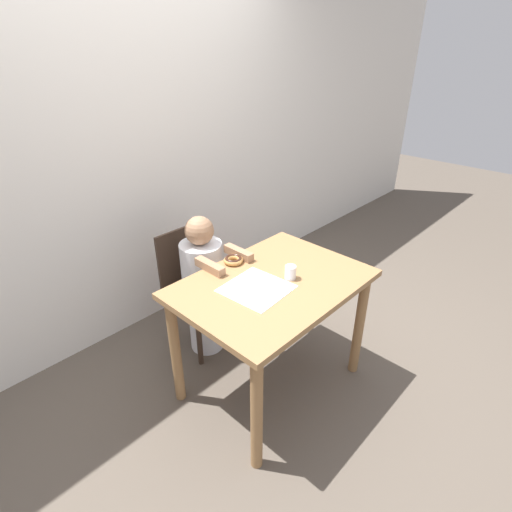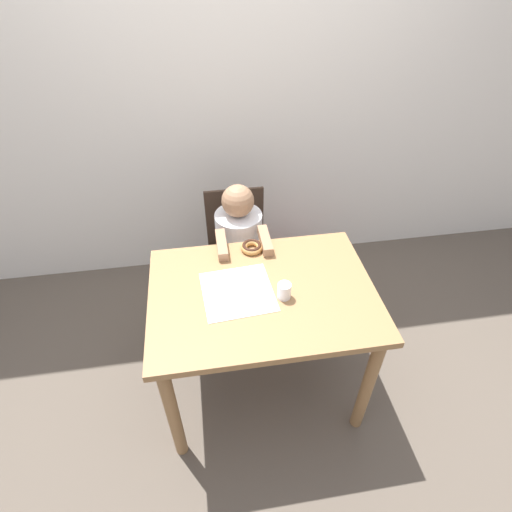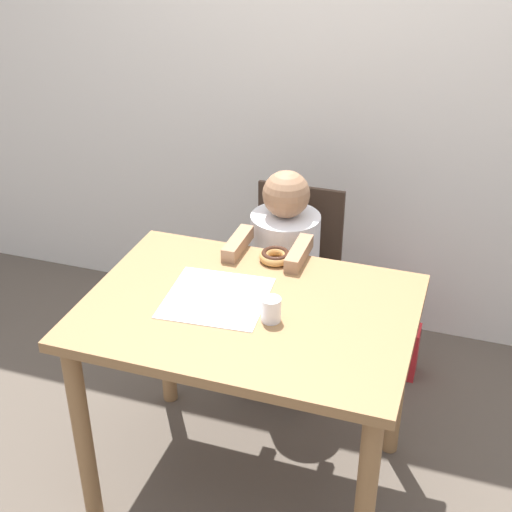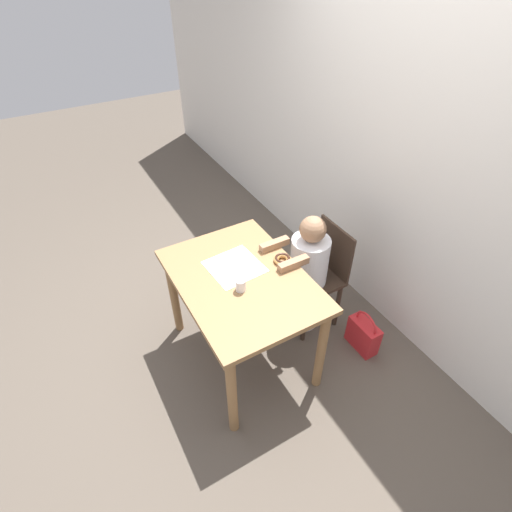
% 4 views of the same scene
% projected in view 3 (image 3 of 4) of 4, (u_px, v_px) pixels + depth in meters
% --- Properties ---
extents(ground_plane, '(12.00, 12.00, 0.00)m').
position_uv_depth(ground_plane, '(250.00, 478.00, 2.62)').
color(ground_plane, brown).
extents(wall_back, '(8.00, 0.05, 2.50)m').
position_uv_depth(wall_back, '(340.00, 60.00, 2.98)').
color(wall_back, silver).
rests_on(wall_back, ground_plane).
extents(dining_table, '(1.04, 0.75, 0.76)m').
position_uv_depth(dining_table, '(249.00, 338.00, 2.30)').
color(dining_table, olive).
rests_on(dining_table, ground_plane).
extents(chair, '(0.36, 0.37, 0.84)m').
position_uv_depth(chair, '(291.00, 285.00, 2.96)').
color(chair, '#38281E').
rests_on(chair, ground_plane).
extents(child_figure, '(0.28, 0.46, 0.99)m').
position_uv_depth(child_figure, '(284.00, 287.00, 2.85)').
color(child_figure, white).
rests_on(child_figure, ground_plane).
extents(donut, '(0.11, 0.11, 0.04)m').
position_uv_depth(donut, '(275.00, 256.00, 2.49)').
color(donut, tan).
rests_on(donut, dining_table).
extents(napkin, '(0.34, 0.34, 0.00)m').
position_uv_depth(napkin, '(217.00, 298.00, 2.29)').
color(napkin, white).
rests_on(napkin, dining_table).
extents(handbag, '(0.25, 0.11, 0.34)m').
position_uv_depth(handbag, '(390.00, 346.00, 3.10)').
color(handbag, red).
rests_on(handbag, ground_plane).
extents(cup, '(0.06, 0.06, 0.08)m').
position_uv_depth(cup, '(271.00, 310.00, 2.16)').
color(cup, white).
rests_on(cup, dining_table).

